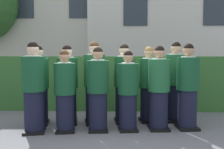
{
  "coord_description": "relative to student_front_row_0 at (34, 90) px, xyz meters",
  "views": [
    {
      "loc": [
        0.19,
        -5.28,
        1.52
      ],
      "look_at": [
        0.0,
        0.29,
        1.05
      ],
      "focal_mm": 44.99,
      "sensor_mm": 36.0,
      "label": 1
    }
  ],
  "objects": [
    {
      "name": "student_front_row_3",
      "position": [
        1.75,
        0.19,
        -0.08
      ],
      "size": [
        0.4,
        0.51,
        1.52
      ],
      "color": "black",
      "rests_on": "ground"
    },
    {
      "name": "student_rear_row_2",
      "position": [
        1.07,
        0.68,
        0.01
      ],
      "size": [
        0.48,
        0.56,
        1.71
      ],
      "color": "black",
      "rests_on": "ground"
    },
    {
      "name": "student_rear_row_4",
      "position": [
        2.21,
        0.86,
        -0.04
      ],
      "size": [
        0.43,
        0.51,
        1.61
      ],
      "color": "black",
      "rests_on": "ground"
    },
    {
      "name": "ground_plane",
      "position": [
        1.44,
        0.17,
        -0.8
      ],
      "size": [
        60.0,
        60.0,
        0.0
      ],
      "primitive_type": "plane",
      "color": "slate"
    },
    {
      "name": "student_rear_row_1",
      "position": [
        0.5,
        0.65,
        -0.02
      ],
      "size": [
        0.44,
        0.51,
        1.64
      ],
      "color": "black",
      "rests_on": "ground"
    },
    {
      "name": "student_front_row_2",
      "position": [
        1.18,
        0.15,
        -0.05
      ],
      "size": [
        0.41,
        0.49,
        1.59
      ],
      "color": "black",
      "rests_on": "ground"
    },
    {
      "name": "student_rear_row_0",
      "position": [
        -0.08,
        0.58,
        -0.03
      ],
      "size": [
        0.44,
        0.52,
        1.63
      ],
      "color": "black",
      "rests_on": "ground"
    },
    {
      "name": "student_rear_row_5",
      "position": [
        2.79,
        0.94,
        0.01
      ],
      "size": [
        0.45,
        0.51,
        1.71
      ],
      "color": "black",
      "rests_on": "ground"
    },
    {
      "name": "student_front_row_1",
      "position": [
        0.57,
        0.07,
        -0.07
      ],
      "size": [
        0.42,
        0.49,
        1.54
      ],
      "color": "black",
      "rests_on": "ground"
    },
    {
      "name": "student_front_row_4",
      "position": [
        2.35,
        0.27,
        -0.03
      ],
      "size": [
        0.42,
        0.49,
        1.62
      ],
      "color": "black",
      "rests_on": "ground"
    },
    {
      "name": "student_front_row_0",
      "position": [
        0.0,
        0.0,
        0.0
      ],
      "size": [
        0.47,
        0.54,
        1.69
      ],
      "color": "black",
      "rests_on": "ground"
    },
    {
      "name": "student_front_row_5",
      "position": [
        2.91,
        0.34,
        -0.01
      ],
      "size": [
        0.43,
        0.54,
        1.66
      ],
      "color": "black",
      "rests_on": "ground"
    },
    {
      "name": "student_rear_row_3",
      "position": [
        1.68,
        0.81,
        -0.01
      ],
      "size": [
        0.45,
        0.52,
        1.67
      ],
      "color": "black",
      "rests_on": "ground"
    },
    {
      "name": "hedge",
      "position": [
        1.44,
        2.19,
        -0.12
      ],
      "size": [
        8.95,
        0.7,
        1.37
      ],
      "color": "#33662D",
      "rests_on": "ground"
    },
    {
      "name": "school_building_annex",
      "position": [
        -1.11,
        7.49,
        2.73
      ],
      "size": [
        5.39,
        3.32,
        6.91
      ],
      "color": "beige",
      "rests_on": "ground"
    },
    {
      "name": "school_building_main",
      "position": [
        3.64,
        7.37,
        2.71
      ],
      "size": [
        7.02,
        3.68,
        6.85
      ],
      "color": "silver",
      "rests_on": "ground"
    }
  ]
}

